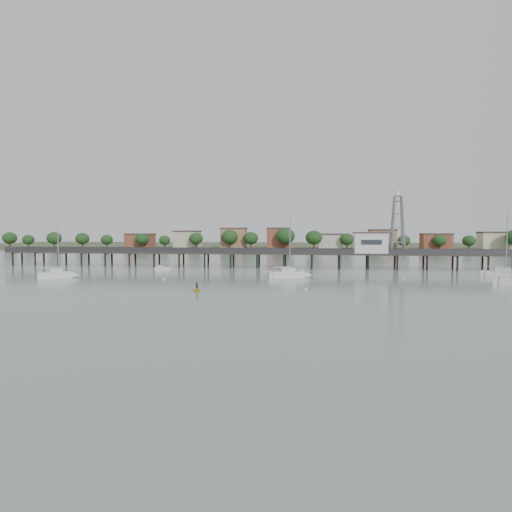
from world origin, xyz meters
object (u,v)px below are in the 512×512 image
Objects in this scene: sailboat_a at (62,275)px; white_tender at (163,269)px; sailboat_e at (511,275)px; lattice_tower at (398,225)px; sailboat_c at (294,275)px; pier at (271,253)px; yellow_dinghy at (197,291)px.

white_tender is at bearing 26.23° from sailboat_a.
sailboat_e is 75.19m from white_tender.
sailboat_c is (-24.08, -24.35, -10.46)m from lattice_tower.
pier reaches higher than yellow_dinghy.
lattice_tower is 1.32× the size of sailboat_a.
sailboat_e is at bearing -45.26° from lattice_tower.
sailboat_a is 5.16× the size of yellow_dinghy.
white_tender is at bearing 95.09° from yellow_dinghy.
sailboat_c is 26.11m from yellow_dinghy.
pier reaches higher than white_tender.
sailboat_a is 3.10× the size of white_tender.
sailboat_c reaches higher than white_tender.
sailboat_e reaches higher than yellow_dinghy.
lattice_tower is 28.59m from sailboat_e.
lattice_tower is 4.10× the size of white_tender.
yellow_dinghy is at bearing -60.33° from white_tender.
sailboat_c is 43.16m from sailboat_e.
pier is 50.06m from sailboat_a.
white_tender is (-32.12, 11.63, -0.19)m from sailboat_c.
sailboat_e is at bearing -20.62° from pier.
lattice_tower is 77.51m from sailboat_a.
sailboat_a is (-88.48, -13.24, 0.01)m from sailboat_e.
pier is at bearing 89.91° from sailboat_c.
white_tender is (13.55, 19.41, -0.20)m from sailboat_a.
pier is 28.00m from white_tender.
pier is at bearing -177.14° from sailboat_e.
pier is at bearing -180.00° from lattice_tower.
lattice_tower reaches higher than white_tender.
sailboat_e is 6.06× the size of yellow_dinghy.
lattice_tower reaches higher than yellow_dinghy.
pier is 32.34m from lattice_tower.
sailboat_a is (-45.67, -7.78, 0.01)m from sailboat_c.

